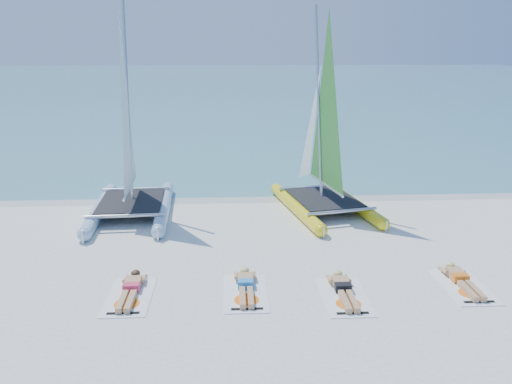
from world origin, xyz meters
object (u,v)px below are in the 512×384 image
sunbather_d (461,279)px  towel_d (464,287)px  towel_a (130,297)px  towel_c (345,297)px  catamaran_blue (128,150)px  sunbather_a (131,288)px  sunbather_b (246,285)px  towel_b (246,293)px  catamaran_yellow (320,144)px  sunbather_c (343,288)px

sunbather_d → towel_d: bearing=-90.0°
towel_a → towel_c: size_ratio=1.00×
catamaran_blue → towel_d: bearing=-36.8°
sunbather_a → sunbather_d: bearing=0.6°
towel_a → sunbather_b: 2.67m
towel_a → towel_b: same height
catamaran_yellow → towel_d: size_ratio=3.79×
towel_a → sunbather_a: 0.22m
sunbather_c → sunbather_d: 2.95m
sunbather_b → sunbather_c: 2.27m
towel_d → sunbather_c: bearing=-177.2°
catamaran_yellow → sunbather_b: 7.07m
catamaran_blue → towel_b: size_ratio=3.92×
catamaran_yellow → towel_c: (-0.53, -6.65, -2.20)m
towel_a → sunbather_a: bearing=90.0°
sunbather_c → towel_d: 2.94m
sunbather_a → towel_d: bearing=-0.8°
towel_c → towel_a: bearing=177.0°
towel_b → towel_a: bearing=-179.1°
sunbather_a → catamaran_yellow: bearing=48.8°
sunbather_d → towel_a: bearing=-178.0°
towel_c → sunbather_b: bearing=167.8°
sunbather_c → towel_c: bearing=-90.0°
sunbather_a → sunbather_b: same height
towel_c → towel_d: same height
towel_a → sunbather_c: (4.90, -0.06, 0.11)m
sunbather_a → towel_a: bearing=-90.0°
sunbather_b → towel_c: bearing=-12.2°
catamaran_yellow → towel_c: 7.02m
towel_a → towel_c: (4.90, -0.25, 0.00)m
towel_a → towel_d: bearing=0.6°
catamaran_blue → towel_d: catamaran_blue is taller
towel_b → sunbather_c: size_ratio=1.07×
catamaran_yellow → sunbather_d: 6.90m
sunbather_b → towel_c: (2.25, -0.49, -0.11)m
towel_a → towel_d: (7.84, 0.08, 0.00)m
sunbather_a → towel_c: 4.93m
catamaran_blue → catamaran_yellow: bearing=0.7°
towel_c → sunbather_c: bearing=90.0°
towel_c → sunbather_c: (0.00, 0.19, 0.11)m
catamaran_yellow → sunbather_a: 8.51m
sunbather_a → sunbather_c: (4.90, -0.25, 0.00)m
sunbather_b → sunbather_c: same height
catamaran_blue → towel_a: (1.02, -5.95, -2.15)m
towel_c → sunbather_d: (2.93, 0.53, 0.11)m
sunbather_c → towel_d: bearing=2.8°
towel_d → towel_c: bearing=-173.5°
sunbather_a → towel_b: bearing=-3.3°
sunbather_b → sunbather_d: (5.18, 0.04, 0.00)m
catamaran_yellow → sunbather_c: bearing=-106.6°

